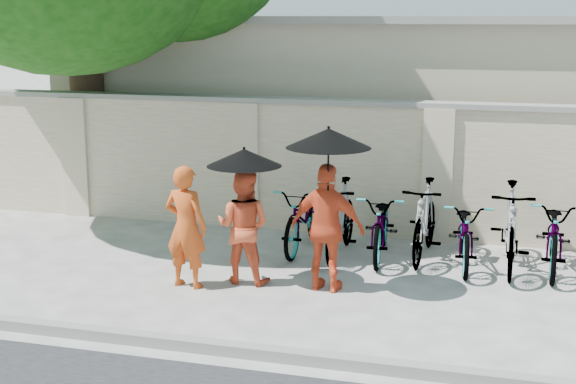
# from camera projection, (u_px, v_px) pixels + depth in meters

# --- Properties ---
(ground) EXTENTS (80.00, 80.00, 0.00)m
(ground) POSITION_uv_depth(u_px,v_px,m) (245.00, 295.00, 9.74)
(ground) COLOR #B9B6B1
(kerb) EXTENTS (40.00, 0.16, 0.12)m
(kerb) POSITION_uv_depth(u_px,v_px,m) (191.00, 344.00, 8.13)
(kerb) COLOR gray
(kerb) RESTS_ON ground
(compound_wall) EXTENTS (20.00, 0.30, 2.00)m
(compound_wall) POSITION_uv_depth(u_px,v_px,m) (372.00, 171.00, 12.28)
(compound_wall) COLOR beige
(compound_wall) RESTS_ON ground
(building_behind) EXTENTS (14.00, 6.00, 3.20)m
(building_behind) POSITION_uv_depth(u_px,v_px,m) (457.00, 107.00, 15.46)
(building_behind) COLOR #B6AA96
(building_behind) RESTS_ON ground
(monk_left) EXTENTS (0.61, 0.45, 1.54)m
(monk_left) POSITION_uv_depth(u_px,v_px,m) (186.00, 227.00, 9.91)
(monk_left) COLOR #C94A17
(monk_left) RESTS_ON ground
(monk_center) EXTENTS (0.72, 0.57, 1.45)m
(monk_center) POSITION_uv_depth(u_px,v_px,m) (243.00, 227.00, 10.09)
(monk_center) COLOR #DB512B
(monk_center) RESTS_ON ground
(parasol_center) EXTENTS (0.93, 0.93, 0.91)m
(parasol_center) POSITION_uv_depth(u_px,v_px,m) (244.00, 158.00, 9.81)
(parasol_center) COLOR black
(parasol_center) RESTS_ON ground
(monk_right) EXTENTS (0.97, 0.50, 1.59)m
(monk_right) POSITION_uv_depth(u_px,v_px,m) (327.00, 228.00, 9.75)
(monk_right) COLOR #D74823
(monk_right) RESTS_ON ground
(parasol_right) EXTENTS (1.02, 1.02, 1.13)m
(parasol_right) POSITION_uv_depth(u_px,v_px,m) (329.00, 138.00, 9.43)
(parasol_right) COLOR black
(parasol_right) RESTS_ON ground
(bike_0) EXTENTS (0.67, 1.83, 0.96)m
(bike_0) POSITION_uv_depth(u_px,v_px,m) (304.00, 217.00, 11.57)
(bike_0) COLOR #A2A2A2
(bike_0) RESTS_ON ground
(bike_1) EXTENTS (0.51, 1.80, 1.08)m
(bike_1) POSITION_uv_depth(u_px,v_px,m) (341.00, 219.00, 11.22)
(bike_1) COLOR #A2A2A2
(bike_1) RESTS_ON ground
(bike_2) EXTENTS (0.78, 1.86, 0.95)m
(bike_2) POSITION_uv_depth(u_px,v_px,m) (382.00, 225.00, 11.16)
(bike_2) COLOR #A2A2A2
(bike_2) RESTS_ON ground
(bike_3) EXTENTS (0.60, 1.85, 1.10)m
(bike_3) POSITION_uv_depth(u_px,v_px,m) (425.00, 221.00, 11.10)
(bike_3) COLOR #A2A2A2
(bike_3) RESTS_ON ground
(bike_4) EXTENTS (0.79, 1.84, 0.94)m
(bike_4) POSITION_uv_depth(u_px,v_px,m) (466.00, 233.00, 10.78)
(bike_4) COLOR #A2A2A2
(bike_4) RESTS_ON ground
(bike_5) EXTENTS (0.59, 1.93, 1.15)m
(bike_5) POSITION_uv_depth(u_px,v_px,m) (511.00, 228.00, 10.61)
(bike_5) COLOR #A2A2A2
(bike_5) RESTS_ON ground
(bike_6) EXTENTS (0.73, 1.94, 1.01)m
(bike_6) POSITION_uv_depth(u_px,v_px,m) (555.00, 234.00, 10.59)
(bike_6) COLOR #A2A2A2
(bike_6) RESTS_ON ground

